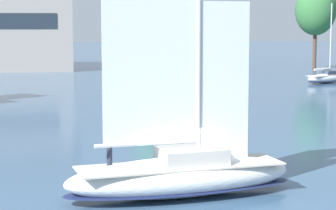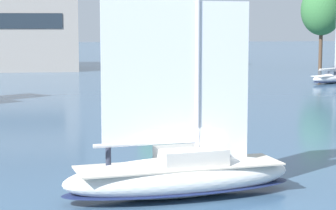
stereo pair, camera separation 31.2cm
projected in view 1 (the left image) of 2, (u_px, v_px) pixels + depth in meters
ground_plane at (180, 196)px, 23.94m from camera, size 400.00×400.00×0.00m
tree_shore_center at (316, 10)px, 88.36m from camera, size 5.58×5.58×11.48m
sailboat_main at (181, 171)px, 23.82m from camera, size 8.95×3.85×11.91m
sailboat_moored_far_slip at (327, 77)px, 69.44m from camera, size 6.09×4.57×8.37m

